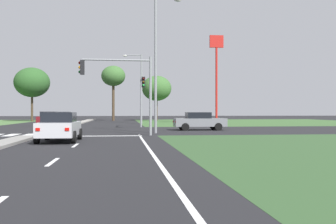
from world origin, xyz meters
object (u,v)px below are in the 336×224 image
(traffic_signal_far_right, at_px, (142,92))
(treeline_fourth, at_px, (113,76))
(car_silver_fourth, at_px, (60,127))
(street_lamp_second, at_px, (158,56))
(street_lamp_third, at_px, (140,85))
(fastfood_pole_sign, at_px, (216,59))
(treeline_fifth, at_px, (157,88))
(car_maroon_near, at_px, (49,119))
(car_navy_second, at_px, (64,117))
(traffic_signal_near_right, at_px, (123,81))
(treeline_third, at_px, (32,82))
(car_grey_fifth, at_px, (199,121))

(traffic_signal_far_right, bearing_deg, treeline_fourth, 96.84)
(traffic_signal_far_right, bearing_deg, car_silver_fourth, -107.87)
(street_lamp_second, distance_m, treeline_fourth, 37.47)
(street_lamp_third, distance_m, treeline_fourth, 16.70)
(car_silver_fourth, distance_m, traffic_signal_far_right, 17.21)
(fastfood_pole_sign, bearing_deg, street_lamp_third, 177.38)
(treeline_fifth, bearing_deg, treeline_fourth, -178.04)
(car_maroon_near, distance_m, car_navy_second, 10.80)
(car_maroon_near, height_order, traffic_signal_far_right, traffic_signal_far_right)
(car_navy_second, xyz_separation_m, car_silver_fourth, (4.63, -33.29, 0.01))
(traffic_signal_near_right, relative_size, treeline_fifth, 0.69)
(treeline_third, bearing_deg, car_silver_fourth, -75.49)
(treeline_third, bearing_deg, street_lamp_third, -40.54)
(car_maroon_near, distance_m, street_lamp_third, 12.60)
(car_navy_second, relative_size, car_grey_fifth, 1.01)
(street_lamp_second, bearing_deg, fastfood_pole_sign, 65.10)
(car_maroon_near, distance_m, car_grey_fifth, 18.36)
(car_navy_second, distance_m, street_lamp_third, 12.04)
(treeline_third, bearing_deg, traffic_signal_far_right, -58.44)
(traffic_signal_far_right, distance_m, treeline_third, 31.18)
(street_lamp_third, bearing_deg, traffic_signal_near_right, -95.19)
(car_navy_second, bearing_deg, treeline_fourth, -119.81)
(car_silver_fourth, bearing_deg, car_navy_second, 97.91)
(car_maroon_near, distance_m, treeline_fifth, 26.70)
(traffic_signal_far_right, height_order, treeline_fifth, treeline_fifth)
(car_grey_fifth, relative_size, street_lamp_third, 0.50)
(traffic_signal_far_right, relative_size, fastfood_pole_sign, 0.44)
(fastfood_pole_sign, relative_size, treeline_fifth, 1.49)
(fastfood_pole_sign, bearing_deg, car_navy_second, 165.27)
(car_grey_fifth, xyz_separation_m, street_lamp_third, (-4.35, 17.06, 4.23))
(treeline_third, relative_size, treeline_fourth, 0.93)
(street_lamp_second, bearing_deg, treeline_third, 115.67)
(treeline_fourth, bearing_deg, street_lamp_second, -83.68)
(car_maroon_near, height_order, fastfood_pole_sign, fastfood_pole_sign)
(car_silver_fourth, xyz_separation_m, fastfood_pole_sign, (15.52, 28.00, 7.60))
(car_grey_fifth, height_order, traffic_signal_far_right, traffic_signal_far_right)
(car_navy_second, relative_size, traffic_signal_far_right, 0.89)
(fastfood_pole_sign, bearing_deg, treeline_fourth, 129.65)
(street_lamp_third, height_order, treeline_fifth, street_lamp_third)
(street_lamp_third, bearing_deg, treeline_fourth, 103.10)
(street_lamp_third, bearing_deg, traffic_signal_far_right, -91.59)
(traffic_signal_near_right, relative_size, treeline_fourth, 0.57)
(car_silver_fourth, relative_size, car_grey_fifth, 0.98)
(street_lamp_third, bearing_deg, fastfood_pole_sign, -2.62)
(car_navy_second, xyz_separation_m, car_grey_fifth, (14.53, -21.90, -0.00))
(treeline_fifth, bearing_deg, treeline_third, -173.96)
(car_maroon_near, distance_m, treeline_fourth, 23.94)
(car_silver_fourth, xyz_separation_m, street_lamp_third, (5.56, 28.45, 4.21))
(fastfood_pole_sign, distance_m, treeline_fourth, 21.50)
(treeline_third, xyz_separation_m, treeline_fifth, (20.23, 2.14, -0.68))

